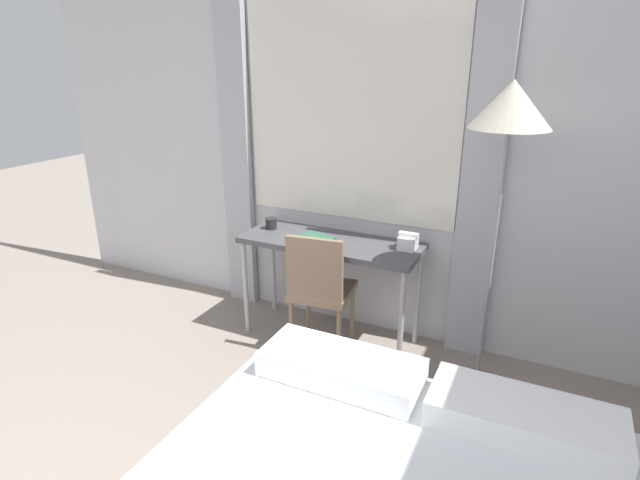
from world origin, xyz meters
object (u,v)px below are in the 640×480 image
at_px(desk_chair, 320,286).
at_px(standing_lamp, 509,124).
at_px(telephone, 408,242).
at_px(book, 316,238).
at_px(mug, 271,223).
at_px(desk, 331,250).

bearing_deg(desk_chair, standing_lamp, -3.20).
bearing_deg(desk_chair, telephone, 21.78).
distance_m(desk_chair, standing_lamp, 1.55).
xyz_separation_m(book, mug, (-0.40, 0.08, 0.03)).
distance_m(standing_lamp, telephone, 1.01).
height_order(desk, book, book).
xyz_separation_m(standing_lamp, mug, (-1.58, 0.17, -0.82)).
xyz_separation_m(desk_chair, telephone, (0.51, 0.28, 0.31)).
relative_size(desk, desk_chair, 1.42).
bearing_deg(telephone, mug, -177.98).
distance_m(desk, mug, 0.51).
bearing_deg(standing_lamp, desk_chair, -176.09).
distance_m(desk, book, 0.13).
xyz_separation_m(standing_lamp, book, (-1.18, 0.10, -0.85)).
xyz_separation_m(standing_lamp, telephone, (-0.55, 0.21, -0.81)).
bearing_deg(standing_lamp, mug, 173.75).
relative_size(standing_lamp, telephone, 13.88).
bearing_deg(standing_lamp, book, 175.27).
height_order(book, mug, mug).
distance_m(desk, desk_chair, 0.28).
bearing_deg(desk, standing_lamp, -7.16).
xyz_separation_m(desk_chair, standing_lamp, (1.07, 0.07, 1.12)).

